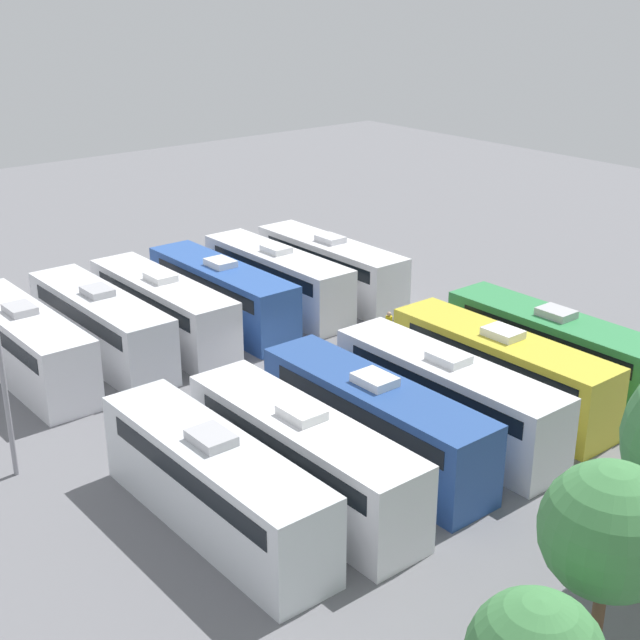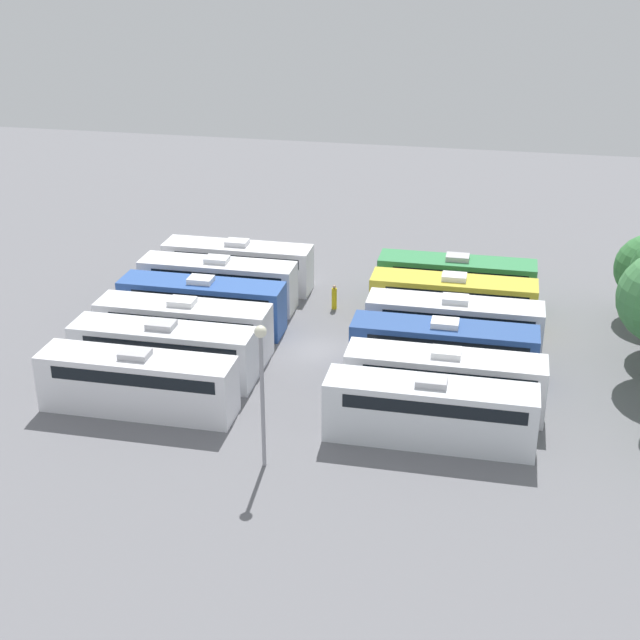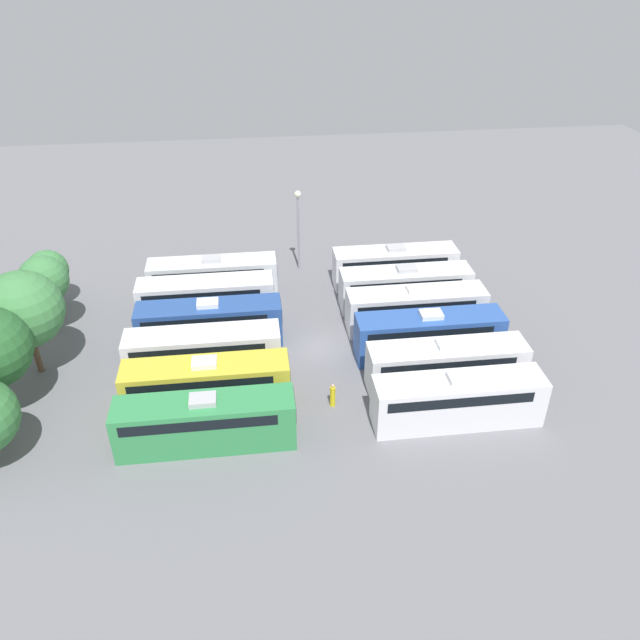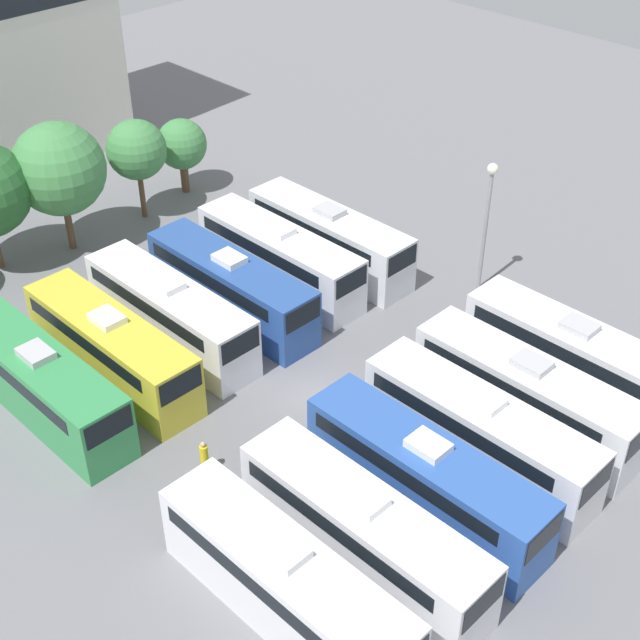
{
  "view_description": "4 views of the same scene",
  "coord_description": "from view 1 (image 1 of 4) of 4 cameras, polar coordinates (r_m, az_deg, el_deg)",
  "views": [
    {
      "loc": [
        23.06,
        30.65,
        17.98
      ],
      "look_at": [
        -1.95,
        0.09,
        2.59
      ],
      "focal_mm": 50.0,
      "sensor_mm": 36.0,
      "label": 1
    },
    {
      "loc": [
        49.5,
        10.67,
        24.9
      ],
      "look_at": [
        1.77,
        0.62,
        2.95
      ],
      "focal_mm": 50.0,
      "sensor_mm": 36.0,
      "label": 2
    },
    {
      "loc": [
        -38.8,
        4.63,
        27.31
      ],
      "look_at": [
        1.09,
        -0.28,
        1.85
      ],
      "focal_mm": 35.0,
      "sensor_mm": 36.0,
      "label": 3
    },
    {
      "loc": [
        -22.77,
        -23.0,
        27.61
      ],
      "look_at": [
        1.44,
        1.04,
        3.34
      ],
      "focal_mm": 50.0,
      "sensor_mm": 36.0,
      "label": 4
    }
  ],
  "objects": [
    {
      "name": "tree_3",
      "position": [
        24.7,
        18.05,
        -12.74
      ],
      "size": [
        3.71,
        3.71,
        6.46
      ],
      "color": "brown",
      "rests_on": "ground_plane"
    },
    {
      "name": "bus_5",
      "position": [
        44.04,
        -18.39,
        -1.38
      ],
      "size": [
        2.64,
        10.93,
        3.67
      ],
      "color": "white",
      "rests_on": "ground_plane"
    },
    {
      "name": "bus_6",
      "position": [
        42.73,
        14.71,
        -1.66
      ],
      "size": [
        2.64,
        10.93,
        3.67
      ],
      "color": "#338C4C",
      "rests_on": "ground_plane"
    },
    {
      "name": "ground_plane",
      "position": [
        42.36,
        -2.13,
        -3.84
      ],
      "size": [
        113.73,
        113.73,
        0.0
      ],
      "primitive_type": "plane",
      "color": "slate"
    },
    {
      "name": "bus_0",
      "position": [
        52.8,
        0.68,
        3.47
      ],
      "size": [
        2.64,
        10.93,
        3.67
      ],
      "color": "white",
      "rests_on": "ground_plane"
    },
    {
      "name": "bus_1",
      "position": [
        50.89,
        -2.75,
        2.75
      ],
      "size": [
        2.64,
        10.93,
        3.67
      ],
      "color": "white",
      "rests_on": "ground_plane"
    },
    {
      "name": "bus_8",
      "position": [
        37.09,
        8.15,
        -4.77
      ],
      "size": [
        2.64,
        10.93,
        3.67
      ],
      "color": "silver",
      "rests_on": "ground_plane"
    },
    {
      "name": "bus_10",
      "position": [
        32.44,
        -1.12,
        -8.59
      ],
      "size": [
        2.64,
        10.93,
        3.67
      ],
      "color": "white",
      "rests_on": "ground_plane"
    },
    {
      "name": "bus_2",
      "position": [
        48.7,
        -6.29,
        1.78
      ],
      "size": [
        2.64,
        10.93,
        3.67
      ],
      "color": "#2D56A8",
      "rests_on": "ground_plane"
    },
    {
      "name": "bus_7",
      "position": [
        39.92,
        11.49,
        -3.05
      ],
      "size": [
        2.64,
        10.93,
        3.67
      ],
      "color": "gold",
      "rests_on": "ground_plane"
    },
    {
      "name": "bus_11",
      "position": [
        31.06,
        -6.8,
        -10.22
      ],
      "size": [
        2.64,
        10.93,
        3.67
      ],
      "color": "silver",
      "rests_on": "ground_plane"
    },
    {
      "name": "bus_9",
      "position": [
        34.9,
        3.5,
        -6.34
      ],
      "size": [
        2.64,
        10.93,
        3.67
      ],
      "color": "#284C93",
      "rests_on": "ground_plane"
    },
    {
      "name": "bus_4",
      "position": [
        45.41,
        -13.85,
        -0.2
      ],
      "size": [
        2.64,
        10.93,
        3.67
      ],
      "color": "silver",
      "rests_on": "ground_plane"
    },
    {
      "name": "worker_person",
      "position": [
        46.18,
        4.42,
        -0.58
      ],
      "size": [
        0.36,
        0.36,
        1.78
      ],
      "color": "gold",
      "rests_on": "ground_plane"
    },
    {
      "name": "bus_3",
      "position": [
        46.88,
        -10.02,
        0.79
      ],
      "size": [
        2.64,
        10.93,
        3.67
      ],
      "color": "silver",
      "rests_on": "ground_plane"
    }
  ]
}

